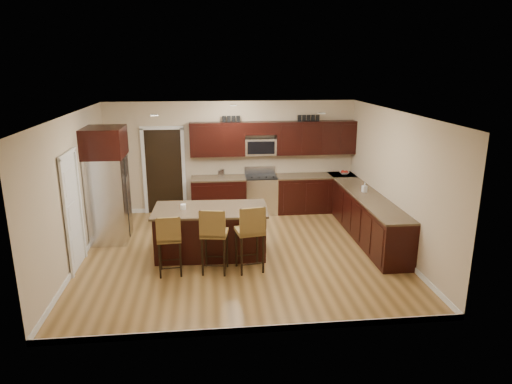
{
  "coord_description": "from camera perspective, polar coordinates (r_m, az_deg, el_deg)",
  "views": [
    {
      "loc": [
        -0.58,
        -8.19,
        3.56
      ],
      "look_at": [
        0.34,
        0.4,
        1.11
      ],
      "focal_mm": 32.0,
      "sensor_mm": 36.0,
      "label": 1
    }
  ],
  "objects": [
    {
      "name": "base_cabinets",
      "position": [
        10.43,
        7.95,
        -1.64
      ],
      "size": [
        4.02,
        3.96,
        0.92
      ],
      "color": "black",
      "rests_on": "floor"
    },
    {
      "name": "stool_right",
      "position": [
        7.92,
        -0.68,
        -4.89
      ],
      "size": [
        0.53,
        0.53,
        1.22
      ],
      "rotation": [
        0.0,
        0.0,
        0.17
      ],
      "color": "olive",
      "rests_on": "floor"
    },
    {
      "name": "floor_mat",
      "position": [
        10.17,
        -2.43,
        -4.66
      ],
      "size": [
        1.15,
        0.92,
        0.01
      ],
      "primitive_type": "cube",
      "rotation": [
        0.0,
        0.0,
        0.28
      ],
      "color": "olive",
      "rests_on": "floor"
    },
    {
      "name": "wall_right",
      "position": [
        9.21,
        16.97,
        1.24
      ],
      "size": [
        0.0,
        5.5,
        5.5
      ],
      "primitive_type": "plane",
      "rotation": [
        1.57,
        0.0,
        -1.57
      ],
      "color": "#C6B18F",
      "rests_on": "floor"
    },
    {
      "name": "wall_left",
      "position": [
        8.82,
        -21.8,
        0.16
      ],
      "size": [
        0.0,
        5.5,
        5.5
      ],
      "primitive_type": "plane",
      "rotation": [
        1.57,
        0.0,
        1.57
      ],
      "color": "#C6B18F",
      "rests_on": "floor"
    },
    {
      "name": "pantry_door",
      "position": [
        8.63,
        -21.96,
        -2.48
      ],
      "size": [
        0.03,
        0.8,
        2.04
      ],
      "primitive_type": "cube",
      "color": "white",
      "rests_on": "floor"
    },
    {
      "name": "doorway",
      "position": [
        11.27,
        -11.41,
        2.52
      ],
      "size": [
        0.85,
        0.03,
        2.06
      ],
      "primitive_type": "cube",
      "color": "black",
      "rests_on": "floor"
    },
    {
      "name": "wall_back",
      "position": [
        11.18,
        -3.02,
        4.39
      ],
      "size": [
        6.0,
        0.0,
        6.0
      ],
      "primitive_type": "plane",
      "rotation": [
        1.57,
        0.0,
        0.0
      ],
      "color": "#C6B18F",
      "rests_on": "floor"
    },
    {
      "name": "fruit_bowl",
      "position": [
        11.45,
        10.97,
        2.35
      ],
      "size": [
        0.28,
        0.28,
        0.06
      ],
      "primitive_type": "imported",
      "rotation": [
        0.0,
        0.0,
        -0.14
      ],
      "color": "silver",
      "rests_on": "base_cabinets"
    },
    {
      "name": "range",
      "position": [
        11.16,
        0.62,
        -0.26
      ],
      "size": [
        0.76,
        0.64,
        1.11
      ],
      "color": "silver",
      "rests_on": "floor"
    },
    {
      "name": "microwave",
      "position": [
        11.04,
        0.54,
        5.69
      ],
      "size": [
        0.76,
        0.31,
        0.4
      ],
      "primitive_type": "cube",
      "color": "silver",
      "rests_on": "upper_cabinets"
    },
    {
      "name": "floor",
      "position": [
        8.95,
        -1.9,
        -7.62
      ],
      "size": [
        6.0,
        6.0,
        0.0
      ],
      "primitive_type": "plane",
      "color": "olive",
      "rests_on": "ground"
    },
    {
      "name": "refrigerator",
      "position": [
        9.71,
        -18.04,
        1.0
      ],
      "size": [
        0.79,
        0.94,
        2.35
      ],
      "color": "silver",
      "rests_on": "floor"
    },
    {
      "name": "canister_short",
      "position": [
        10.95,
        -4.52,
        2.26
      ],
      "size": [
        0.11,
        0.11,
        0.17
      ],
      "primitive_type": "cylinder",
      "color": "silver",
      "rests_on": "base_cabinets"
    },
    {
      "name": "letter_decor",
      "position": [
        10.95,
        1.72,
        9.17
      ],
      "size": [
        2.2,
        0.03,
        0.15
      ],
      "primitive_type": null,
      "color": "black",
      "rests_on": "upper_cabinets"
    },
    {
      "name": "stool_mid",
      "position": [
        7.89,
        -5.31,
        -5.16
      ],
      "size": [
        0.51,
        0.51,
        1.19
      ],
      "rotation": [
        0.0,
        0.0,
        -0.17
      ],
      "color": "olive",
      "rests_on": "floor"
    },
    {
      "name": "upper_cabinets",
      "position": [
        11.04,
        2.44,
        6.83
      ],
      "size": [
        4.0,
        0.33,
        0.8
      ],
      "color": "black",
      "rests_on": "wall_back"
    },
    {
      "name": "canister_tall",
      "position": [
        10.95,
        -4.25,
        2.36
      ],
      "size": [
        0.12,
        0.12,
        0.2
      ],
      "primitive_type": "cylinder",
      "color": "silver",
      "rests_on": "base_cabinets"
    },
    {
      "name": "island",
      "position": [
        8.8,
        -5.67,
        -5.1
      ],
      "size": [
        2.18,
        1.2,
        0.92
      ],
      "rotation": [
        0.0,
        0.0,
        -0.04
      ],
      "color": "black",
      "rests_on": "floor"
    },
    {
      "name": "stool_left",
      "position": [
        7.95,
        -10.8,
        -5.69
      ],
      "size": [
        0.43,
        0.43,
        1.09
      ],
      "rotation": [
        0.0,
        0.0,
        0.06
      ],
      "color": "olive",
      "rests_on": "floor"
    },
    {
      "name": "ceiling",
      "position": [
        8.26,
        -2.07,
        9.83
      ],
      "size": [
        6.0,
        6.0,
        0.0
      ],
      "primitive_type": "plane",
      "rotation": [
        3.14,
        0.0,
        0.0
      ],
      "color": "silver",
      "rests_on": "wall_back"
    },
    {
      "name": "island_jar",
      "position": [
        8.64,
        -9.08,
        -1.84
      ],
      "size": [
        0.1,
        0.1,
        0.1
      ],
      "primitive_type": "cylinder",
      "color": "white",
      "rests_on": "island"
    },
    {
      "name": "soap_bottle",
      "position": [
        9.93,
        13.41,
        0.56
      ],
      "size": [
        0.1,
        0.11,
        0.2
      ],
      "primitive_type": "imported",
      "rotation": [
        0.0,
        0.0,
        0.14
      ],
      "color": "#B2B2B2",
      "rests_on": "base_cabinets"
    }
  ]
}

